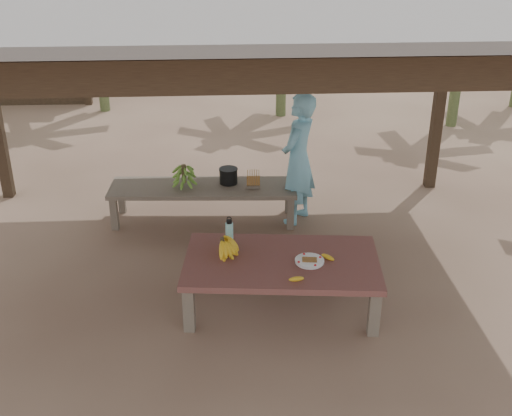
{
  "coord_description": "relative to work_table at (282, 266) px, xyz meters",
  "views": [
    {
      "loc": [
        -0.01,
        -5.54,
        3.5
      ],
      "look_at": [
        0.31,
        0.07,
        0.8
      ],
      "focal_mm": 45.0,
      "sensor_mm": 36.0,
      "label": 1
    }
  ],
  "objects": [
    {
      "name": "plate",
      "position": [
        0.25,
        -0.07,
        0.08
      ],
      "size": [
        0.27,
        0.27,
        0.04
      ],
      "color": "white",
      "rests_on": "work_table"
    },
    {
      "name": "loose_banana_front",
      "position": [
        0.09,
        -0.38,
        0.09
      ],
      "size": [
        0.16,
        0.08,
        0.04
      ],
      "primitive_type": "ellipsoid",
      "rotation": [
        0.0,
        0.0,
        1.83
      ],
      "color": "yellow",
      "rests_on": "work_table"
    },
    {
      "name": "loose_banana_side",
      "position": [
        0.43,
        -0.01,
        0.09
      ],
      "size": [
        0.13,
        0.12,
        0.04
      ],
      "primitive_type": "ellipsoid",
      "rotation": [
        0.0,
        0.0,
        0.83
      ],
      "color": "yellow",
      "rests_on": "work_table"
    },
    {
      "name": "cooking_pot",
      "position": [
        -0.45,
        1.93,
        0.11
      ],
      "size": [
        0.21,
        0.21,
        0.18
      ],
      "primitive_type": "cylinder",
      "color": "black",
      "rests_on": "bench"
    },
    {
      "name": "work_table",
      "position": [
        0.0,
        0.0,
        0.0
      ],
      "size": [
        1.89,
        1.17,
        0.5
      ],
      "rotation": [
        0.0,
        0.0,
        -0.1
      ],
      "color": "brown",
      "rests_on": "ground"
    },
    {
      "name": "bench",
      "position": [
        -0.76,
        1.86,
        -0.04
      ],
      "size": [
        2.23,
        0.72,
        0.45
      ],
      "rotation": [
        0.0,
        0.0,
        -0.05
      ],
      "color": "brown",
      "rests_on": "ground"
    },
    {
      "name": "skewer_rack",
      "position": [
        -0.17,
        1.78,
        0.14
      ],
      "size": [
        0.18,
        0.09,
        0.24
      ],
      "primitive_type": null,
      "rotation": [
        0.0,
        0.0,
        -0.05
      ],
      "color": "#A57F47",
      "rests_on": "bench"
    },
    {
      "name": "green_banana_stalk",
      "position": [
        -0.98,
        1.87,
        0.16
      ],
      "size": [
        0.26,
        0.26,
        0.28
      ],
      "primitive_type": null,
      "rotation": [
        0.0,
        0.0,
        -0.05
      ],
      "color": "#598C2D",
      "rests_on": "bench"
    },
    {
      "name": "ripe_banana_bunch",
      "position": [
        -0.55,
        0.15,
        0.16
      ],
      "size": [
        0.37,
        0.35,
        0.18
      ],
      "primitive_type": null,
      "rotation": [
        0.0,
        0.0,
        -0.34
      ],
      "color": "yellow",
      "rests_on": "work_table"
    },
    {
      "name": "woman",
      "position": [
        0.36,
        1.81,
        0.35
      ],
      "size": [
        0.62,
        0.68,
        1.57
      ],
      "primitive_type": "imported",
      "rotation": [
        0.0,
        0.0,
        -2.12
      ],
      "color": "#68ACC5",
      "rests_on": "ground"
    },
    {
      "name": "ground",
      "position": [
        -0.52,
        0.42,
        -0.43
      ],
      "size": [
        80.0,
        80.0,
        0.0
      ],
      "primitive_type": "plane",
      "color": "brown",
      "rests_on": "ground"
    },
    {
      "name": "water_flask",
      "position": [
        -0.48,
        0.36,
        0.18
      ],
      "size": [
        0.07,
        0.07,
        0.28
      ],
      "color": "#42CECC",
      "rests_on": "work_table"
    }
  ]
}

